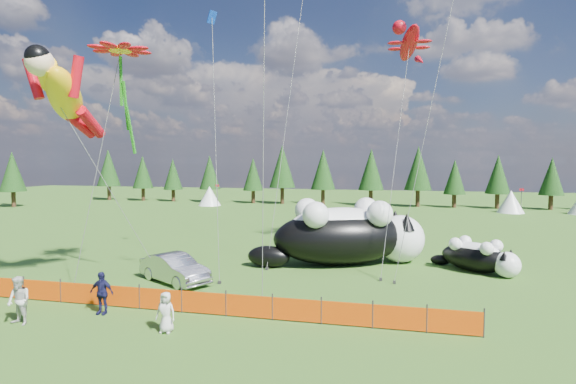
{
  "coord_description": "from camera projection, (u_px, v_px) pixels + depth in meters",
  "views": [
    {
      "loc": [
        7.66,
        -20.2,
        6.46
      ],
      "look_at": [
        2.02,
        4.0,
        4.73
      ],
      "focal_mm": 28.0,
      "sensor_mm": 36.0,
      "label": 1
    }
  ],
  "objects": [
    {
      "name": "superhero_kite",
      "position": [
        65.0,
        96.0,
        21.31
      ],
      "size": [
        6.22,
        6.47,
        12.19
      ],
      "color": "#F7B50D",
      "rests_on": "ground"
    },
    {
      "name": "spectator_b",
      "position": [
        19.0,
        301.0,
        17.63
      ],
      "size": [
        1.03,
        0.73,
        1.92
      ],
      "primitive_type": "imported",
      "rotation": [
        0.0,
        0.0,
        -0.21
      ],
      "color": "beige",
      "rests_on": "ground"
    },
    {
      "name": "safety_fence",
      "position": [
        204.0,
        303.0,
        18.86
      ],
      "size": [
        22.06,
        0.06,
        1.1
      ],
      "color": "#262626",
      "rests_on": "ground"
    },
    {
      "name": "diamond_kite_d",
      "position": [
        302.0,
        3.0,
        31.37
      ],
      "size": [
        1.42,
        7.23,
        19.84
      ],
      "color": "#0DA094",
      "rests_on": "ground"
    },
    {
      "name": "spectator_e",
      "position": [
        166.0,
        312.0,
        16.87
      ],
      "size": [
        0.77,
        0.52,
        1.54
      ],
      "primitive_type": "imported",
      "rotation": [
        0.0,
        0.0,
        0.04
      ],
      "color": "beige",
      "rests_on": "ground"
    },
    {
      "name": "gecko_kite",
      "position": [
        409.0,
        44.0,
        30.73
      ],
      "size": [
        3.85,
        11.39,
        16.62
      ],
      "color": "red",
      "rests_on": "ground"
    },
    {
      "name": "cat_large",
      "position": [
        348.0,
        233.0,
        27.96
      ],
      "size": [
        10.77,
        6.89,
        4.07
      ],
      "rotation": [
        0.0,
        0.0,
        0.39
      ],
      "color": "black",
      "rests_on": "ground"
    },
    {
      "name": "flower_kite",
      "position": [
        120.0,
        53.0,
        22.8
      ],
      "size": [
        3.73,
        3.25,
        12.32
      ],
      "color": "red",
      "rests_on": "ground"
    },
    {
      "name": "diamond_kite_a",
      "position": [
        212.0,
        30.0,
        26.19
      ],
      "size": [
        2.07,
        4.1,
        15.71
      ],
      "color": "#0B33AD",
      "rests_on": "ground"
    },
    {
      "name": "tree_line",
      "position": [
        338.0,
        178.0,
        65.25
      ],
      "size": [
        90.0,
        4.0,
        8.0
      ],
      "primitive_type": null,
      "color": "black",
      "rests_on": "ground"
    },
    {
      "name": "car",
      "position": [
        175.0,
        268.0,
        23.81
      ],
      "size": [
        4.75,
        3.62,
        1.5
      ],
      "primitive_type": "imported",
      "rotation": [
        0.0,
        0.0,
        1.06
      ],
      "color": "#B8B7BC",
      "rests_on": "ground"
    },
    {
      "name": "ground",
      "position": [
        229.0,
        294.0,
        21.81
      ],
      "size": [
        160.0,
        160.0,
        0.0
      ],
      "primitive_type": "plane",
      "color": "black",
      "rests_on": "ground"
    },
    {
      "name": "festival_tents",
      "position": [
        419.0,
        200.0,
        58.08
      ],
      "size": [
        50.0,
        3.2,
        2.8
      ],
      "primitive_type": null,
      "color": "white",
      "rests_on": "ground"
    },
    {
      "name": "cat_small",
      "position": [
        478.0,
        256.0,
        26.02
      ],
      "size": [
        4.65,
        3.89,
        1.94
      ],
      "rotation": [
        0.0,
        0.0,
        -0.63
      ],
      "color": "black",
      "rests_on": "ground"
    },
    {
      "name": "spectator_c",
      "position": [
        102.0,
        293.0,
        18.9
      ],
      "size": [
        1.08,
        0.58,
        1.81
      ],
      "primitive_type": "imported",
      "rotation": [
        0.0,
        0.0,
        0.03
      ],
      "color": "#15153B",
      "rests_on": "ground"
    }
  ]
}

